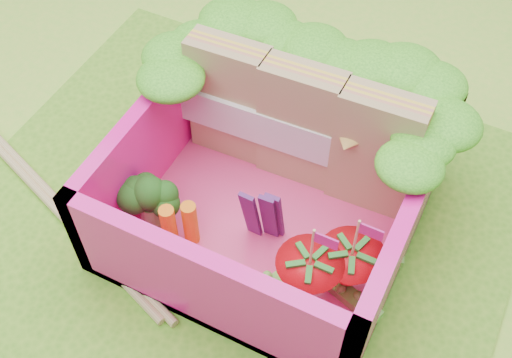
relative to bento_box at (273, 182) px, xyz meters
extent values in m
plane|color=#86D53C|center=(-0.17, -0.22, -0.31)|extent=(14.00, 14.00, 0.00)
cube|color=#57A024|center=(-0.17, -0.22, -0.29)|extent=(2.60, 2.60, 0.03)
cube|color=#DE3877|center=(0.00, 0.00, -0.25)|extent=(1.30, 1.30, 0.05)
cube|color=#FF1598|center=(0.00, 0.61, 0.00)|extent=(1.30, 0.07, 0.55)
cube|color=#FF1598|center=(0.00, -0.61, 0.00)|extent=(1.30, 0.07, 0.55)
cube|color=#FF1598|center=(-0.62, 0.00, 0.00)|extent=(0.07, 1.30, 0.55)
cube|color=#FF1598|center=(0.61, 0.00, 0.00)|extent=(0.07, 1.30, 0.55)
ellipsoid|color=#248017|center=(-0.50, 0.58, 0.33)|extent=(0.30, 0.30, 0.11)
ellipsoid|color=#248017|center=(-0.36, 0.58, 0.33)|extent=(0.30, 0.30, 0.11)
ellipsoid|color=#248017|center=(-0.21, 0.58, 0.33)|extent=(0.30, 0.30, 0.11)
ellipsoid|color=#248017|center=(-0.07, 0.58, 0.33)|extent=(0.30, 0.30, 0.11)
ellipsoid|color=#248017|center=(0.07, 0.58, 0.33)|extent=(0.30, 0.30, 0.11)
ellipsoid|color=#248017|center=(0.21, 0.58, 0.33)|extent=(0.30, 0.30, 0.11)
ellipsoid|color=#248017|center=(0.36, 0.58, 0.33)|extent=(0.30, 0.30, 0.11)
ellipsoid|color=#248017|center=(0.50, 0.58, 0.33)|extent=(0.30, 0.30, 0.11)
ellipsoid|color=#248017|center=(-0.58, 0.10, 0.33)|extent=(0.27, 0.27, 0.10)
ellipsoid|color=#248017|center=(-0.58, 0.24, 0.33)|extent=(0.27, 0.27, 0.10)
ellipsoid|color=#248017|center=(-0.58, 0.38, 0.33)|extent=(0.27, 0.27, 0.10)
ellipsoid|color=#248017|center=(0.58, 0.10, 0.33)|extent=(0.27, 0.27, 0.10)
ellipsoid|color=#248017|center=(0.58, 0.24, 0.33)|extent=(0.27, 0.27, 0.10)
ellipsoid|color=#248017|center=(0.58, 0.38, 0.33)|extent=(0.27, 0.27, 0.10)
cube|color=#A27855|center=(-0.37, 0.29, 0.11)|extent=(0.38, 0.16, 0.67)
cube|color=#A27855|center=(0.00, 0.29, 0.11)|extent=(0.38, 0.16, 0.67)
cube|color=#A27855|center=(0.37, 0.29, 0.11)|extent=(0.38, 0.16, 0.67)
cube|color=white|center=(0.00, 0.29, 0.08)|extent=(1.21, 0.22, 0.20)
cylinder|color=#73B055|center=(-0.48, -0.30, -0.15)|extent=(0.12, 0.12, 0.14)
ellipsoid|color=#144B15|center=(-0.48, -0.30, -0.03)|extent=(0.31, 0.31, 0.12)
cylinder|color=orange|center=(-0.33, -0.37, -0.09)|extent=(0.07, 0.07, 0.27)
cylinder|color=orange|center=(-0.26, -0.31, -0.09)|extent=(0.07, 0.07, 0.26)
cube|color=#491750|center=(-0.02, -0.18, -0.04)|extent=(0.07, 0.02, 0.38)
cube|color=#491750|center=(0.06, -0.16, -0.04)|extent=(0.07, 0.02, 0.38)
cube|color=#491750|center=(0.08, -0.14, -0.04)|extent=(0.07, 0.02, 0.38)
cone|color=red|center=(0.33, -0.34, -0.08)|extent=(0.28, 0.28, 0.28)
cylinder|color=#D8B879|center=(0.33, -0.34, 0.18)|extent=(0.01, 0.01, 0.24)
cube|color=#CD2288|center=(0.38, -0.34, 0.26)|extent=(0.10, 0.01, 0.06)
cone|color=red|center=(0.47, -0.22, -0.09)|extent=(0.28, 0.28, 0.28)
cylinder|color=#D8B879|center=(0.47, -0.22, 0.17)|extent=(0.01, 0.01, 0.24)
cube|color=#CD2288|center=(0.52, -0.22, 0.25)|extent=(0.10, 0.01, 0.06)
cube|color=#65B639|center=(0.50, -0.04, -0.20)|extent=(0.33, 0.17, 0.05)
cube|color=#65B639|center=(0.50, -0.27, -0.20)|extent=(0.33, 0.16, 0.05)
cube|color=#65B639|center=(0.19, -0.36, -0.20)|extent=(0.20, 0.32, 0.05)
cube|color=tan|center=(-1.12, -0.39, -0.25)|extent=(1.90, 0.70, 0.04)
cube|color=tan|center=(-1.06, -0.37, -0.25)|extent=(1.90, 0.70, 0.04)
camera|label=1|loc=(0.72, -1.61, 2.30)|focal=45.00mm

